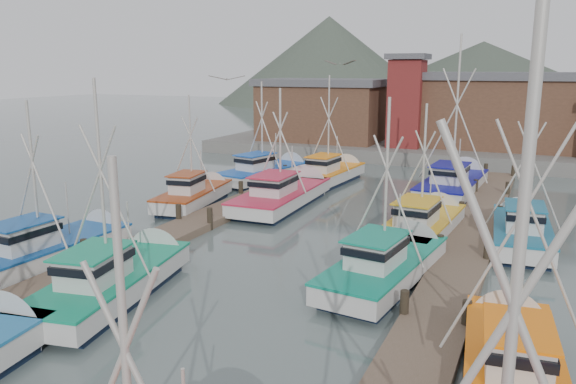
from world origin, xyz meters
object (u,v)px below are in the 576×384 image
at_px(lookout_tower, 406,100).
at_px(boat_8, 285,194).
at_px(boat_4, 119,278).
at_px(boat_12, 332,174).

height_order(lookout_tower, boat_8, lookout_tower).
height_order(lookout_tower, boat_4, lookout_tower).
xyz_separation_m(boat_4, boat_8, (-0.26, 15.75, -0.00)).
distance_m(lookout_tower, boat_12, 14.37).
bearing_deg(boat_4, boat_12, 80.03).
distance_m(lookout_tower, boat_8, 21.94).
distance_m(lookout_tower, boat_4, 37.37).
relative_size(boat_8, boat_12, 1.16).
xyz_separation_m(boat_4, boat_12, (-0.05, 23.69, -0.00)).
bearing_deg(boat_4, boat_8, 80.84).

